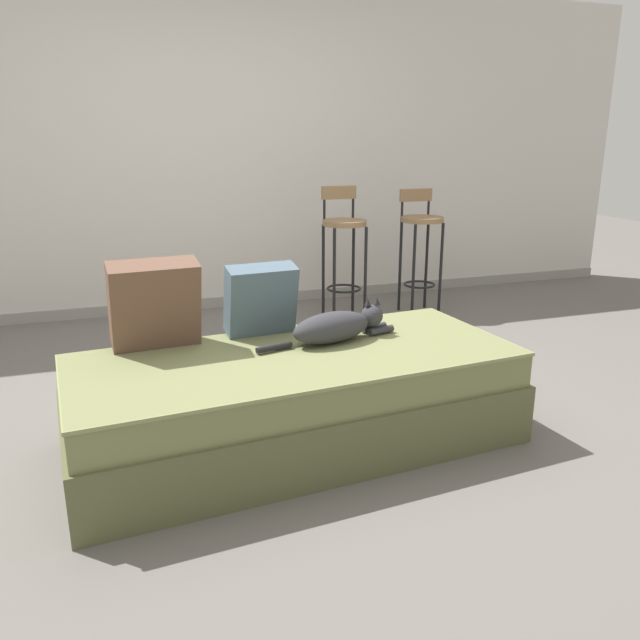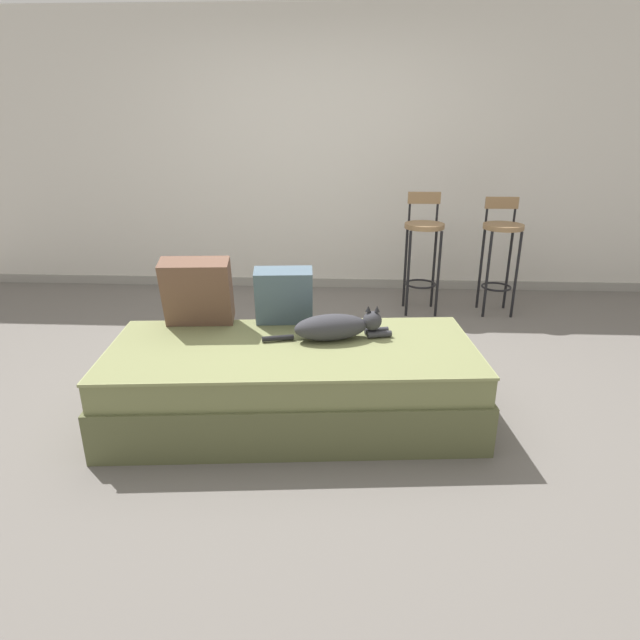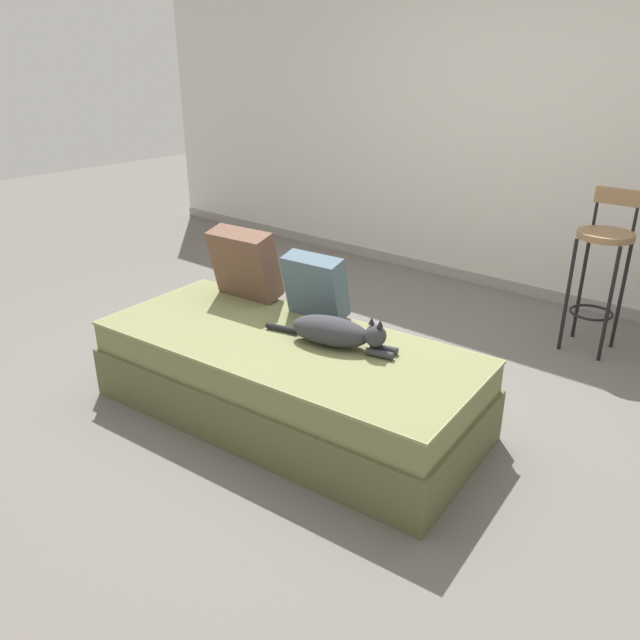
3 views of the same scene
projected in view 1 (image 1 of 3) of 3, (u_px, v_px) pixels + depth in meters
The scene contains 9 objects.
ground_plane at pixel (276, 409), 3.35m from camera, with size 16.00×16.00×0.00m, color #66605B.
wall_back_panel at pixel (201, 151), 5.03m from camera, with size 8.00×0.10×2.60m, color silver.
wall_baseboard_trim at pixel (210, 303), 5.33m from camera, with size 8.00×0.02×0.09m, color gray.
couch at pixel (297, 398), 2.92m from camera, with size 2.13×1.06×0.45m.
throw_pillow_corner at pixel (155, 304), 2.89m from camera, with size 0.42×0.27×0.43m.
throw_pillow_middle at pixel (261, 299), 3.09m from camera, with size 0.36×0.22×0.36m.
cat at pixel (337, 326), 3.02m from camera, with size 0.74×0.27×0.19m.
bar_stool_near_window at pixel (344, 240), 4.84m from camera, with size 0.34×0.34×1.04m.
bar_stool_by_doorway at pixel (421, 236), 5.05m from camera, with size 0.34×0.34×1.01m.
Camera 1 is at (-0.76, -2.99, 1.41)m, focal length 35.00 mm.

